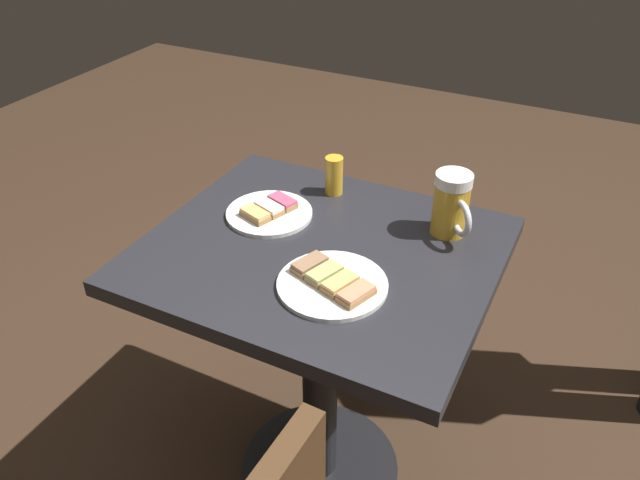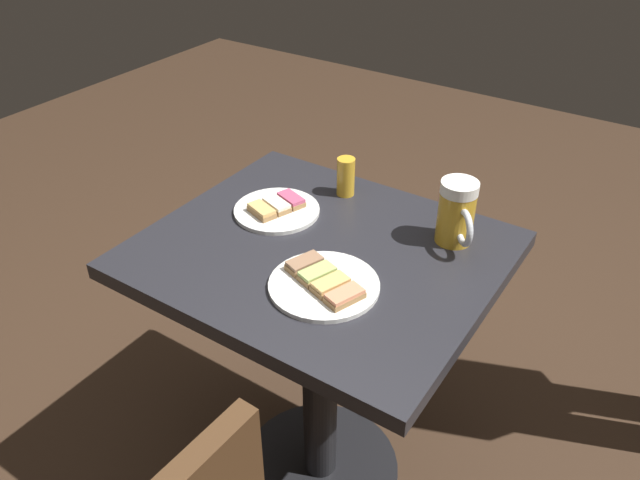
% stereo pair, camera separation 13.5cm
% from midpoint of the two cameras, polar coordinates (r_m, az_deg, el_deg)
% --- Properties ---
extents(ground_plane, '(6.00, 6.00, 0.00)m').
position_cam_midpoint_polar(ground_plane, '(1.90, 2.16, -19.97)').
color(ground_plane, '#382619').
extents(cafe_table, '(0.64, 0.75, 0.76)m').
position_cam_midpoint_polar(cafe_table, '(1.47, 2.64, -6.62)').
color(cafe_table, black).
rests_on(cafe_table, ground_plane).
extents(plate_near, '(0.20, 0.20, 0.03)m').
position_cam_midpoint_polar(plate_near, '(1.48, -1.34, 2.74)').
color(plate_near, white).
rests_on(plate_near, cafe_table).
extents(plate_far, '(0.22, 0.22, 0.03)m').
position_cam_midpoint_polar(plate_far, '(1.25, 3.48, -4.05)').
color(plate_far, white).
rests_on(plate_far, cafe_table).
extents(beer_mug, '(0.11, 0.11, 0.15)m').
position_cam_midpoint_polar(beer_mug, '(1.39, 15.04, 2.25)').
color(beer_mug, gold).
rests_on(beer_mug, cafe_table).
extents(beer_glass_small, '(0.04, 0.04, 0.10)m').
position_cam_midpoint_polar(beer_glass_small, '(1.54, 4.87, 5.66)').
color(beer_glass_small, gold).
rests_on(beer_glass_small, cafe_table).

